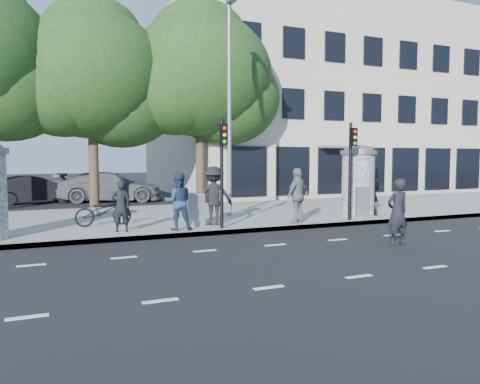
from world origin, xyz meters
name	(u,v)px	position (x,y,z in m)	size (l,w,h in m)	color
ground	(302,255)	(0.00, 0.00, 0.00)	(120.00, 120.00, 0.00)	black
sidewalk	(203,216)	(0.00, 7.50, 0.07)	(40.00, 8.00, 0.15)	gray
curb	(243,231)	(0.00, 3.55, 0.07)	(40.00, 0.10, 0.16)	slate
lane_dash_near	(359,276)	(0.00, -2.20, 0.00)	(32.00, 0.12, 0.01)	silver
lane_dash_far	(275,245)	(0.00, 1.40, 0.00)	(32.00, 0.12, 0.01)	silver
ad_column_right	(358,179)	(5.20, 4.70, 1.54)	(1.36, 1.36, 2.65)	beige
traffic_pole_near	(222,161)	(-0.60, 3.79, 2.23)	(0.22, 0.31, 3.40)	black
traffic_pole_far	(351,161)	(4.20, 3.79, 2.23)	(0.22, 0.31, 3.40)	black
street_lamp	(230,91)	(0.80, 6.63, 4.79)	(0.25, 0.93, 8.00)	slate
tree_near_left	(92,75)	(-3.50, 12.70, 6.06)	(6.80, 6.80, 8.97)	#38281C
tree_center	(200,75)	(1.50, 12.30, 6.31)	(7.00, 7.00, 9.30)	#38281C
building	(304,107)	(12.00, 19.99, 5.99)	(20.30, 15.85, 12.00)	#B3AB96
ped_b	(121,206)	(-3.60, 4.33, 0.92)	(0.56, 0.37, 1.54)	black
ped_c	(178,202)	(-1.95, 4.01, 1.02)	(0.85, 0.66, 1.74)	navy
ped_d	(214,196)	(-0.59, 4.63, 1.10)	(1.23, 0.71, 1.91)	black
ped_e	(298,196)	(2.14, 3.90, 1.08)	(1.09, 0.62, 1.85)	slate
ped_f	(371,191)	(5.64, 4.51, 1.09)	(1.74, 0.62, 1.87)	black
man_road	(398,212)	(3.02, 0.13, 0.90)	(0.65, 0.43, 1.79)	black
bicycle	(103,211)	(-3.93, 5.82, 0.62)	(1.79, 0.62, 0.94)	black
cabinet_left	(196,209)	(-1.19, 4.67, 0.68)	(0.51, 0.37, 1.06)	gray
cabinet_right	(361,202)	(5.04, 4.30, 0.72)	(0.54, 0.39, 1.13)	gray
car_mid	(35,190)	(-6.06, 16.24, 0.70)	(4.25, 1.48, 1.40)	black
car_right	(110,187)	(-2.38, 15.70, 0.78)	(5.38, 2.19, 1.56)	#5A5E62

